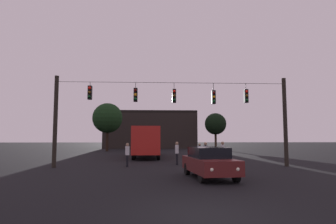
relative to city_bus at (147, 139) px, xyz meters
name	(u,v)px	position (x,y,z in m)	size (l,w,h in m)	color
ground_plane	(165,155)	(2.02, 2.18, -1.87)	(168.00, 168.00, 0.00)	black
overhead_signal_span	(173,112)	(2.02, -10.20, 1.89)	(16.24, 0.44, 6.23)	black
city_bus	(147,139)	(0.00, 0.00, 0.00)	(2.61, 11.02, 3.00)	#B21E19
car_near_right	(209,162)	(3.48, -15.62, -1.07)	(2.28, 4.48, 1.52)	#511919
pedestrian_crossing_left	(223,152)	(5.78, -9.01, -0.90)	(0.36, 0.42, 1.70)	black
pedestrian_crossing_center	(177,152)	(2.43, -8.76, -0.91)	(0.28, 0.39, 1.69)	black
pedestrian_crossing_right	(200,153)	(4.13, -8.64, -0.99)	(0.27, 0.38, 1.56)	black
pedestrian_near_bus	(127,153)	(-1.09, -9.98, -0.95)	(0.31, 0.40, 1.62)	black
pedestrian_trailing	(206,153)	(4.33, -10.04, -0.92)	(0.25, 0.37, 1.68)	black
corner_building	(151,130)	(0.09, 26.19, 1.57)	(16.89, 10.87, 6.87)	black
tree_left_silhouette	(215,124)	(11.59, 19.79, 2.51)	(3.79, 3.79, 6.29)	#2D2116
tree_behind_building	(108,118)	(-6.07, 12.19, 2.96)	(4.38, 4.38, 7.04)	black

